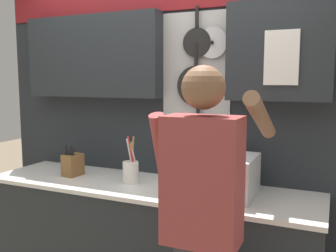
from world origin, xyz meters
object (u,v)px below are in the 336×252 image
knife_block (73,164)px  utensil_crock (131,170)px  microwave (215,174)px  person (203,206)px

knife_block → utensil_crock: utensil_crock is taller
microwave → utensil_crock: utensil_crock is taller
microwave → utensil_crock: size_ratio=1.51×
knife_block → person: person is taller
microwave → person: size_ratio=0.30×
utensil_crock → person: person is taller
utensil_crock → person: 0.98m
microwave → person: bearing=-78.3°
utensil_crock → microwave: bearing=-0.2°
person → microwave: bearing=101.7°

